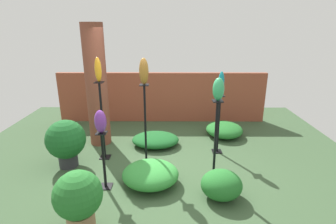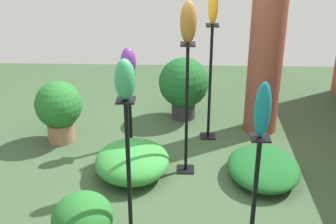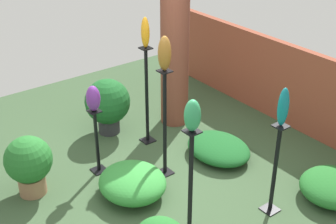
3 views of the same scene
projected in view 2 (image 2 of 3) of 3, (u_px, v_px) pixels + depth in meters
ground_plane at (166, 180)px, 5.39m from camera, size 8.00×8.00×0.00m
brick_pillar at (267, 39)px, 6.01m from camera, size 0.45×0.45×2.60m
pedestal_amber at (210, 88)px, 6.04m from camera, size 0.20×0.20×1.54m
pedestal_violet at (130, 114)px, 5.97m from camera, size 0.20×0.20×0.96m
pedestal_jade at (129, 176)px, 4.25m from camera, size 0.20×0.20×1.42m
pedestal_teal at (254, 205)px, 4.03m from camera, size 0.20×0.20×1.22m
pedestal_bronze at (187, 115)px, 5.27m from camera, size 0.20×0.20×1.56m
art_vase_amber at (213, 6)px, 5.60m from camera, size 0.12×0.12×0.45m
art_vase_violet at (128, 62)px, 5.67m from camera, size 0.18×0.19×0.36m
art_vase_jade at (125, 79)px, 3.85m from camera, size 0.18×0.18×0.36m
art_vase_teal at (263, 110)px, 3.65m from camera, size 0.12×0.13×0.47m
art_vase_bronze at (188, 22)px, 4.82m from camera, size 0.16×0.17×0.45m
potted_plant_mid_right at (59, 108)px, 6.06m from camera, size 0.61×0.61×0.83m
potted_plant_front_left at (184, 84)px, 6.69m from camera, size 0.72×0.72×0.91m
foliage_bed_east at (263, 167)px, 5.38m from camera, size 1.03×0.83×0.26m
foliage_bed_center at (132, 161)px, 5.41m from camera, size 0.94×0.86×0.36m
foliage_bed_rear at (83, 218)px, 4.40m from camera, size 0.63×0.58×0.44m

